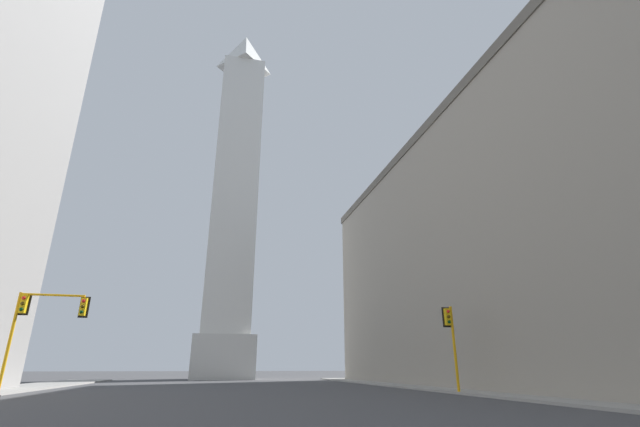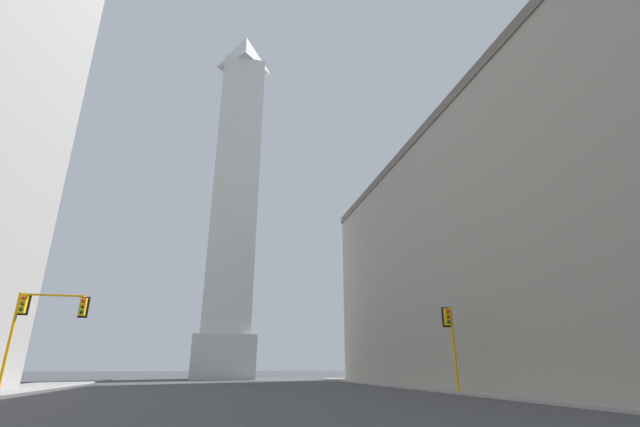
{
  "view_description": "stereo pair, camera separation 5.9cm",
  "coord_description": "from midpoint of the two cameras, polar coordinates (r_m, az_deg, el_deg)",
  "views": [
    {
      "loc": [
        -1.47,
        -0.32,
        1.62
      ],
      "look_at": [
        11.33,
        53.27,
        21.45
      ],
      "focal_mm": 24.0,
      "sensor_mm": 36.0,
      "label": 1
    },
    {
      "loc": [
        -1.42,
        -0.33,
        1.62
      ],
      "look_at": [
        11.33,
        53.27,
        21.45
      ],
      "focal_mm": 24.0,
      "sensor_mm": 36.0,
      "label": 2
    }
  ],
  "objects": [
    {
      "name": "obelisk",
      "position": [
        70.75,
        -11.26,
        2.91
      ],
      "size": [
        8.61,
        8.61,
        59.76
      ],
      "color": "silver",
      "rests_on": "ground_plane"
    },
    {
      "name": "building_right",
      "position": [
        44.2,
        28.87,
        -4.37
      ],
      "size": [
        24.0,
        55.43,
        23.03
      ],
      "color": "gray",
      "rests_on": "ground_plane"
    },
    {
      "name": "traffic_light_mid_left",
      "position": [
        31.98,
        -33.37,
        -11.44
      ],
      "size": [
        4.14,
        0.51,
        5.97
      ],
      "color": "orange",
      "rests_on": "ground_plane"
    },
    {
      "name": "sidewalk_right",
      "position": [
        29.61,
        24.81,
        -21.11
      ],
      "size": [
        5.0,
        78.14,
        0.15
      ],
      "primitive_type": "cube",
      "color": "gray",
      "rests_on": "ground_plane"
    },
    {
      "name": "traffic_light_mid_right",
      "position": [
        30.68,
        17.05,
        -15.22
      ],
      "size": [
        0.76,
        0.52,
        5.49
      ],
      "color": "orange",
      "rests_on": "ground_plane"
    }
  ]
}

